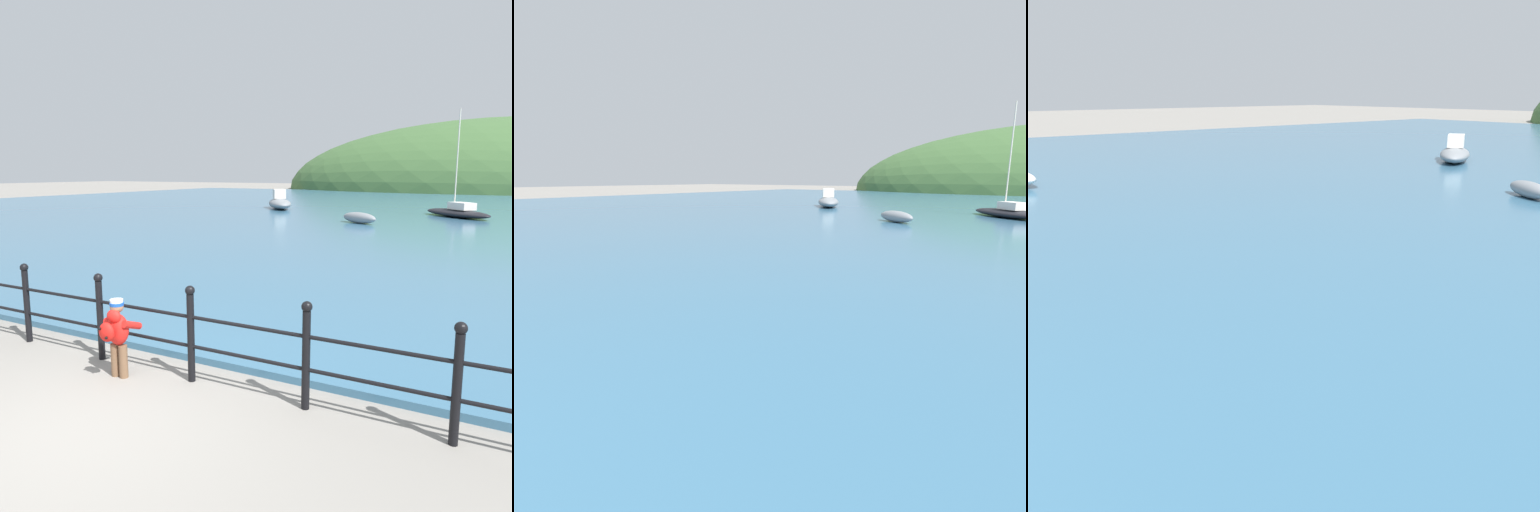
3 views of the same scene
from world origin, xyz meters
TOP-DOWN VIEW (x-y plane):
  - ground_plane at (0.00, 0.00)m, footprint 200.00×200.00m
  - water at (0.00, 32.00)m, footprint 80.00×60.00m
  - far_hillside at (0.00, 71.54)m, footprint 59.66×32.81m
  - iron_railing at (0.34, 1.50)m, footprint 9.23×0.12m
  - child_in_coat at (-0.54, 1.15)m, footprint 0.39×0.53m
  - boat_red_dinghy at (-10.98, 27.10)m, footprint 3.57×4.51m
  - boat_twin_mast at (0.38, 26.01)m, footprint 4.51×4.51m
  - boat_white_sailboat at (-3.35, 20.24)m, footprint 2.18×1.64m

SIDE VIEW (x-z plane):
  - ground_plane at x=0.00m, z-range 0.00..0.00m
  - far_hillside at x=0.00m, z-range -9.58..9.58m
  - water at x=0.00m, z-range 0.00..0.10m
  - boat_white_sailboat at x=-3.35m, z-range 0.10..0.63m
  - boat_twin_mast at x=0.38m, z-range -2.52..3.30m
  - boat_red_dinghy at x=-10.98m, z-range -0.13..1.16m
  - child_in_coat at x=-0.54m, z-range 0.10..1.11m
  - iron_railing at x=0.34m, z-range 0.04..1.25m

